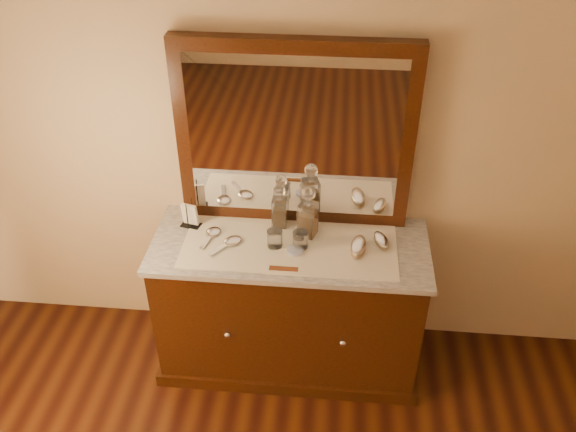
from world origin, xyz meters
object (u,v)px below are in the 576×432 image
object	(u,v)px
decanter_left	(279,210)
hand_mirror_inner	(230,242)
hand_mirror_outer	(212,234)
pin_dish	(295,250)
brush_far	(381,241)
comb	(284,269)
decanter_right	(308,217)
napkin_rack	(190,216)
dresser_cabinet	(290,306)
mirror_frame	(294,136)
brush_near	(358,247)

from	to	relation	value
decanter_left	hand_mirror_inner	xyz separation A→B (m)	(-0.24, -0.19, -0.09)
hand_mirror_outer	decanter_left	bearing A→B (deg)	19.86
pin_dish	brush_far	bearing A→B (deg)	13.76
comb	decanter_right	size ratio (longest dim) A/B	0.49
napkin_rack	hand_mirror_outer	bearing A→B (deg)	-31.66
pin_dish	hand_mirror_outer	xyz separation A→B (m)	(-0.45, 0.10, 0.00)
dresser_cabinet	hand_mirror_inner	world-z (taller)	hand_mirror_inner
mirror_frame	decanter_left	size ratio (longest dim) A/B	4.71
decanter_left	brush_far	distance (m)	0.56
comb	decanter_right	world-z (taller)	decanter_right
brush_far	hand_mirror_outer	size ratio (longest dim) A/B	0.75
decanter_left	pin_dish	bearing A→B (deg)	-65.09
napkin_rack	brush_far	xyz separation A→B (m)	(1.01, -0.07, -0.04)
hand_mirror_inner	napkin_rack	bearing A→B (deg)	149.03
mirror_frame	decanter_left	bearing A→B (deg)	-128.69
brush_far	napkin_rack	bearing A→B (deg)	176.14
dresser_cabinet	hand_mirror_inner	size ratio (longest dim) A/B	7.13
decanter_left	hand_mirror_inner	size ratio (longest dim) A/B	1.30
napkin_rack	brush_near	size ratio (longest dim) A/B	0.87
dresser_cabinet	mirror_frame	xyz separation A→B (m)	(0.00, 0.25, 0.94)
mirror_frame	hand_mirror_outer	size ratio (longest dim) A/B	5.87
dresser_cabinet	brush_far	world-z (taller)	brush_far
mirror_frame	hand_mirror_outer	bearing A→B (deg)	-152.98
comb	brush_near	size ratio (longest dim) A/B	0.78
mirror_frame	decanter_right	world-z (taller)	mirror_frame
pin_dish	brush_near	size ratio (longest dim) A/B	0.47
brush_far	comb	bearing A→B (deg)	-152.57
mirror_frame	decanter_right	bearing A→B (deg)	-61.11
comb	hand_mirror_inner	bearing A→B (deg)	149.60
dresser_cabinet	brush_near	bearing A→B (deg)	-3.80
pin_dish	hand_mirror_outer	distance (m)	0.46
comb	napkin_rack	xyz separation A→B (m)	(-0.53, 0.32, 0.06)
mirror_frame	decanter_left	xyz separation A→B (m)	(-0.07, -0.09, -0.40)
mirror_frame	pin_dish	bearing A→B (deg)	-83.93
comb	brush_far	distance (m)	0.54
hand_mirror_outer	mirror_frame	bearing A→B (deg)	27.02
mirror_frame	hand_mirror_inner	distance (m)	0.64
brush_near	hand_mirror_outer	bearing A→B (deg)	175.79
decanter_left	mirror_frame	bearing A→B (deg)	51.31
decanter_right	hand_mirror_outer	bearing A→B (deg)	-173.32
mirror_frame	hand_mirror_inner	size ratio (longest dim) A/B	6.11
comb	brush_far	xyz separation A→B (m)	(0.48, 0.25, 0.02)
brush_far	hand_mirror_outer	distance (m)	0.89
comb	hand_mirror_outer	size ratio (longest dim) A/B	0.69
napkin_rack	pin_dish	bearing A→B (deg)	-16.89
decanter_left	decanter_right	xyz separation A→B (m)	(0.15, -0.07, 0.01)
dresser_cabinet	decanter_right	size ratio (longest dim) A/B	4.78
dresser_cabinet	hand_mirror_outer	size ratio (longest dim) A/B	6.84
napkin_rack	hand_mirror_outer	world-z (taller)	napkin_rack
hand_mirror_inner	comb	bearing A→B (deg)	-30.65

